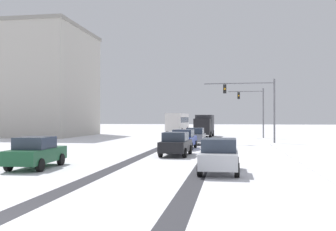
% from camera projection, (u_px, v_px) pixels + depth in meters
% --- Properties ---
extents(ground_plane, '(300.00, 300.00, 0.00)m').
position_uv_depth(ground_plane, '(23.00, 224.00, 9.23)').
color(ground_plane, white).
extents(wheel_track_left_lane, '(0.82, 35.58, 0.01)m').
position_uv_depth(wheel_track_left_lane, '(140.00, 157.00, 25.34)').
color(wheel_track_left_lane, '#38383D').
rests_on(wheel_track_left_lane, ground).
extents(wheel_track_right_lane, '(0.78, 35.58, 0.01)m').
position_uv_depth(wheel_track_right_lane, '(207.00, 158.00, 24.64)').
color(wheel_track_right_lane, '#38383D').
rests_on(wheel_track_right_lane, ground).
extents(sidewalk_kerb_right, '(4.00, 35.58, 0.12)m').
position_uv_depth(sidewalk_kerb_right, '(333.00, 162.00, 21.90)').
color(sidewalk_kerb_right, white).
rests_on(sidewalk_kerb_right, ground).
extents(traffic_signal_far_right, '(4.62, 0.38, 6.50)m').
position_uv_depth(traffic_signal_far_right, '(254.00, 105.00, 49.80)').
color(traffic_signal_far_right, slate).
rests_on(traffic_signal_far_right, ground).
extents(traffic_signal_near_right, '(7.07, 0.38, 6.50)m').
position_uv_depth(traffic_signal_near_right, '(254.00, 99.00, 38.08)').
color(traffic_signal_near_right, slate).
rests_on(traffic_signal_near_right, ground).
extents(car_grey_lead, '(1.89, 4.13, 1.62)m').
position_uv_depth(car_grey_lead, '(195.00, 136.00, 37.17)').
color(car_grey_lead, slate).
rests_on(car_grey_lead, ground).
extents(car_blue_second, '(2.00, 4.18, 1.62)m').
position_uv_depth(car_blue_second, '(184.00, 139.00, 31.84)').
color(car_blue_second, '#233899').
rests_on(car_blue_second, ground).
extents(car_black_third, '(1.96, 4.16, 1.62)m').
position_uv_depth(car_black_third, '(176.00, 144.00, 26.06)').
color(car_black_third, black).
rests_on(car_black_third, ground).
extents(car_silver_fourth, '(1.88, 4.12, 1.62)m').
position_uv_depth(car_silver_fourth, '(219.00, 156.00, 17.87)').
color(car_silver_fourth, '#B7BABF').
rests_on(car_silver_fourth, ground).
extents(car_dark_green_fifth, '(1.98, 4.17, 1.62)m').
position_uv_depth(car_dark_green_fifth, '(36.00, 152.00, 19.57)').
color(car_dark_green_fifth, '#194C2D').
rests_on(car_dark_green_fifth, ground).
extents(bus_oncoming, '(2.84, 11.05, 3.38)m').
position_uv_depth(bus_oncoming, '(178.00, 122.00, 65.37)').
color(bus_oncoming, silver).
rests_on(bus_oncoming, ground).
extents(box_truck_delivery, '(2.49, 7.47, 3.02)m').
position_uv_depth(box_truck_delivery, '(204.00, 125.00, 52.34)').
color(box_truck_delivery, black).
rests_on(box_truck_delivery, ground).
extents(office_building_far_left_block, '(19.71, 15.15, 15.59)m').
position_uv_depth(office_building_far_left_block, '(21.00, 83.00, 56.05)').
color(office_building_far_left_block, '#B2ADA3').
rests_on(office_building_far_left_block, ground).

